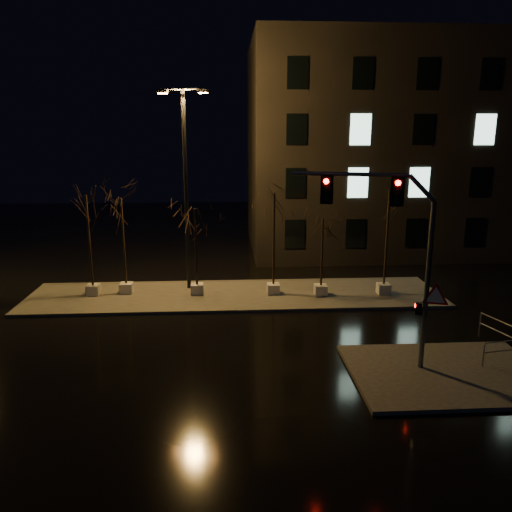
{
  "coord_description": "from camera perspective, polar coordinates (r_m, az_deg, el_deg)",
  "views": [
    {
      "loc": [
        -0.43,
        -19.58,
        8.48
      ],
      "look_at": [
        0.97,
        3.69,
        2.8
      ],
      "focal_mm": 35.0,
      "sensor_mm": 36.0,
      "label": 1
    }
  ],
  "objects": [
    {
      "name": "tree_0",
      "position": [
        27.19,
        -18.7,
        4.17
      ],
      "size": [
        1.8,
        1.8,
        5.49
      ],
      "color": "silver",
      "rests_on": "median"
    },
    {
      "name": "tree_3",
      "position": [
        25.97,
        2.07,
        4.59
      ],
      "size": [
        1.8,
        1.8,
        5.57
      ],
      "color": "silver",
      "rests_on": "median"
    },
    {
      "name": "building",
      "position": [
        40.27,
        17.93,
        11.65
      ],
      "size": [
        25.0,
        12.0,
        15.0
      ],
      "primitive_type": "cube",
      "color": "black",
      "rests_on": "ground"
    },
    {
      "name": "tree_4",
      "position": [
        26.14,
        7.6,
        2.31
      ],
      "size": [
        1.8,
        1.8,
        4.25
      ],
      "color": "silver",
      "rests_on": "median"
    },
    {
      "name": "guard_rail_b",
      "position": [
        22.44,
        26.22,
        -7.65
      ],
      "size": [
        0.68,
        2.22,
        1.09
      ],
      "rotation": [
        0.0,
        0.0,
        1.85
      ],
      "color": "#56595D",
      "rests_on": "sidewalk_corner"
    },
    {
      "name": "tree_2",
      "position": [
        26.2,
        -6.95,
        3.17
      ],
      "size": [
        1.8,
        1.8,
        4.73
      ],
      "color": "silver",
      "rests_on": "median"
    },
    {
      "name": "traffic_signal_mast",
      "position": [
        18.27,
        15.76,
        1.5
      ],
      "size": [
        5.48,
        2.0,
        7.05
      ],
      "rotation": [
        0.0,
        0.0,
        -0.33
      ],
      "color": "#56595D",
      "rests_on": "sidewalk_corner"
    },
    {
      "name": "ground",
      "position": [
        21.34,
        -2.04,
        -9.73
      ],
      "size": [
        90.0,
        90.0,
        0.0
      ],
      "primitive_type": "plane",
      "color": "black",
      "rests_on": "ground"
    },
    {
      "name": "tree_1",
      "position": [
        27.04,
        -15.05,
        4.02
      ],
      "size": [
        1.8,
        1.8,
        5.28
      ],
      "color": "silver",
      "rests_on": "median"
    },
    {
      "name": "median",
      "position": [
        26.93,
        -2.37,
        -4.5
      ],
      "size": [
        22.0,
        5.0,
        0.15
      ],
      "primitive_type": "cube",
      "color": "#413F3A",
      "rests_on": "ground"
    },
    {
      "name": "tree_5",
      "position": [
        26.83,
        14.87,
        4.73
      ],
      "size": [
        1.8,
        1.8,
        5.75
      ],
      "color": "silver",
      "rests_on": "median"
    },
    {
      "name": "guard_rail_a",
      "position": [
        21.09,
        26.9,
        -9.38
      ],
      "size": [
        2.1,
        0.38,
        0.92
      ],
      "rotation": [
        0.0,
        0.0,
        0.16
      ],
      "color": "#56595D",
      "rests_on": "sidewalk_corner"
    },
    {
      "name": "sidewalk_corner",
      "position": [
        19.8,
        21.06,
        -12.4
      ],
      "size": [
        7.0,
        5.0,
        0.15
      ],
      "primitive_type": "cube",
      "color": "#413F3A",
      "rests_on": "ground"
    },
    {
      "name": "streetlight_main",
      "position": [
        27.06,
        -8.07,
        8.93
      ],
      "size": [
        2.66,
        0.78,
        10.65
      ],
      "rotation": [
        0.0,
        0.0,
        -0.18
      ],
      "color": "black",
      "rests_on": "median"
    }
  ]
}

